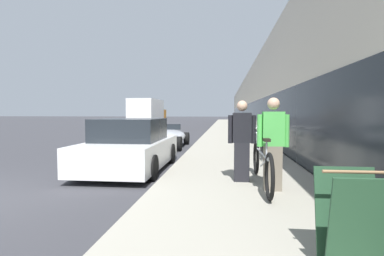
{
  "coord_description": "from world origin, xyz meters",
  "views": [
    {
      "loc": [
        4.95,
        -4.43,
        1.57
      ],
      "look_at": [
        2.97,
        13.46,
        0.63
      ],
      "focal_mm": 28.0,
      "sensor_mm": 36.0,
      "label": 1
    }
  ],
  "objects_px": {
    "moving_truck": "(148,114)",
    "cruiser_bike_middle": "(260,140)",
    "person_rider": "(273,144)",
    "tandem_bicycle": "(262,164)",
    "person_bystander": "(242,141)",
    "sandwich_board_sign": "(354,220)",
    "parked_sedan_curbside": "(131,147)",
    "cruiser_bike_nearest": "(265,145)",
    "vintage_roadster_curbside": "(166,137)",
    "bike_rack_hoop": "(266,144)"
  },
  "relations": [
    {
      "from": "moving_truck",
      "to": "cruiser_bike_middle",
      "type": "bearing_deg",
      "value": -61.64
    },
    {
      "from": "person_rider",
      "to": "tandem_bicycle",
      "type": "bearing_deg",
      "value": 112.63
    },
    {
      "from": "person_bystander",
      "to": "sandwich_board_sign",
      "type": "distance_m",
      "value": 3.51
    },
    {
      "from": "parked_sedan_curbside",
      "to": "cruiser_bike_nearest",
      "type": "bearing_deg",
      "value": 22.35
    },
    {
      "from": "vintage_roadster_curbside",
      "to": "moving_truck",
      "type": "xyz_separation_m",
      "value": [
        -4.45,
        13.77,
        0.94
      ]
    },
    {
      "from": "person_rider",
      "to": "vintage_roadster_curbside",
      "type": "bearing_deg",
      "value": 114.35
    },
    {
      "from": "sandwich_board_sign",
      "to": "moving_truck",
      "type": "relative_size",
      "value": 0.13
    },
    {
      "from": "bike_rack_hoop",
      "to": "cruiser_bike_middle",
      "type": "distance_m",
      "value": 2.83
    },
    {
      "from": "person_rider",
      "to": "person_bystander",
      "type": "distance_m",
      "value": 0.84
    },
    {
      "from": "person_rider",
      "to": "moving_truck",
      "type": "height_order",
      "value": "moving_truck"
    },
    {
      "from": "vintage_roadster_curbside",
      "to": "person_rider",
      "type": "bearing_deg",
      "value": -65.65
    },
    {
      "from": "person_bystander",
      "to": "moving_truck",
      "type": "xyz_separation_m",
      "value": [
        -7.41,
        20.81,
        0.4
      ]
    },
    {
      "from": "vintage_roadster_curbside",
      "to": "tandem_bicycle",
      "type": "bearing_deg",
      "value": -65.56
    },
    {
      "from": "tandem_bicycle",
      "to": "vintage_roadster_curbside",
      "type": "height_order",
      "value": "tandem_bicycle"
    },
    {
      "from": "cruiser_bike_middle",
      "to": "vintage_roadster_curbside",
      "type": "xyz_separation_m",
      "value": [
        -3.94,
        1.76,
        -0.09
      ]
    },
    {
      "from": "bike_rack_hoop",
      "to": "vintage_roadster_curbside",
      "type": "distance_m",
      "value": 5.95
    },
    {
      "from": "cruiser_bike_nearest",
      "to": "sandwich_board_sign",
      "type": "distance_m",
      "value": 6.66
    },
    {
      "from": "person_bystander",
      "to": "cruiser_bike_middle",
      "type": "xyz_separation_m",
      "value": [
        0.97,
        5.28,
        -0.45
      ]
    },
    {
      "from": "bike_rack_hoop",
      "to": "sandwich_board_sign",
      "type": "relative_size",
      "value": 0.94
    },
    {
      "from": "tandem_bicycle",
      "to": "cruiser_bike_nearest",
      "type": "xyz_separation_m",
      "value": [
        0.52,
        3.56,
        -0.02
      ]
    },
    {
      "from": "parked_sedan_curbside",
      "to": "bike_rack_hoop",
      "type": "bearing_deg",
      "value": 11.39
    },
    {
      "from": "tandem_bicycle",
      "to": "parked_sedan_curbside",
      "type": "height_order",
      "value": "parked_sedan_curbside"
    },
    {
      "from": "cruiser_bike_nearest",
      "to": "sandwich_board_sign",
      "type": "xyz_separation_m",
      "value": [
        -0.08,
        -6.66,
        0.06
      ]
    },
    {
      "from": "person_rider",
      "to": "sandwich_board_sign",
      "type": "xyz_separation_m",
      "value": [
        0.29,
        -2.74,
        -0.39
      ]
    },
    {
      "from": "vintage_roadster_curbside",
      "to": "person_bystander",
      "type": "bearing_deg",
      "value": -67.17
    },
    {
      "from": "sandwich_board_sign",
      "to": "vintage_roadster_curbside",
      "type": "height_order",
      "value": "sandwich_board_sign"
    },
    {
      "from": "tandem_bicycle",
      "to": "sandwich_board_sign",
      "type": "xyz_separation_m",
      "value": [
        0.44,
        -3.1,
        0.04
      ]
    },
    {
      "from": "cruiser_bike_nearest",
      "to": "person_rider",
      "type": "bearing_deg",
      "value": -95.38
    },
    {
      "from": "tandem_bicycle",
      "to": "sandwich_board_sign",
      "type": "relative_size",
      "value": 3.16
    },
    {
      "from": "parked_sedan_curbside",
      "to": "moving_truck",
      "type": "distance_m",
      "value": 19.64
    },
    {
      "from": "tandem_bicycle",
      "to": "bike_rack_hoop",
      "type": "relative_size",
      "value": 3.37
    },
    {
      "from": "tandem_bicycle",
      "to": "cruiser_bike_nearest",
      "type": "bearing_deg",
      "value": 81.67
    },
    {
      "from": "cruiser_bike_middle",
      "to": "person_rider",
      "type": "bearing_deg",
      "value": -94.36
    },
    {
      "from": "sandwich_board_sign",
      "to": "parked_sedan_curbside",
      "type": "height_order",
      "value": "parked_sedan_curbside"
    },
    {
      "from": "parked_sedan_curbside",
      "to": "moving_truck",
      "type": "bearing_deg",
      "value": 103.31
    },
    {
      "from": "cruiser_bike_middle",
      "to": "parked_sedan_curbside",
      "type": "xyz_separation_m",
      "value": [
        -3.87,
        -3.57,
        0.1
      ]
    },
    {
      "from": "cruiser_bike_nearest",
      "to": "moving_truck",
      "type": "height_order",
      "value": "moving_truck"
    },
    {
      "from": "cruiser_bike_middle",
      "to": "cruiser_bike_nearest",
      "type": "bearing_deg",
      "value": -92.35
    },
    {
      "from": "parked_sedan_curbside",
      "to": "moving_truck",
      "type": "height_order",
      "value": "moving_truck"
    },
    {
      "from": "bike_rack_hoop",
      "to": "vintage_roadster_curbside",
      "type": "relative_size",
      "value": 0.19
    },
    {
      "from": "cruiser_bike_nearest",
      "to": "sandwich_board_sign",
      "type": "bearing_deg",
      "value": -90.71
    },
    {
      "from": "person_bystander",
      "to": "bike_rack_hoop",
      "type": "relative_size",
      "value": 1.95
    },
    {
      "from": "person_bystander",
      "to": "parked_sedan_curbside",
      "type": "height_order",
      "value": "person_bystander"
    },
    {
      "from": "sandwich_board_sign",
      "to": "person_rider",
      "type": "bearing_deg",
      "value": 95.99
    },
    {
      "from": "moving_truck",
      "to": "person_rider",
      "type": "bearing_deg",
      "value": -69.72
    },
    {
      "from": "person_rider",
      "to": "cruiser_bike_nearest",
      "type": "relative_size",
      "value": 0.98
    },
    {
      "from": "parked_sedan_curbside",
      "to": "person_rider",
      "type": "bearing_deg",
      "value": -34.76
    },
    {
      "from": "bike_rack_hoop",
      "to": "cruiser_bike_middle",
      "type": "height_order",
      "value": "cruiser_bike_middle"
    },
    {
      "from": "moving_truck",
      "to": "parked_sedan_curbside",
      "type": "bearing_deg",
      "value": -76.69
    },
    {
      "from": "cruiser_bike_nearest",
      "to": "vintage_roadster_curbside",
      "type": "height_order",
      "value": "cruiser_bike_nearest"
    }
  ]
}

